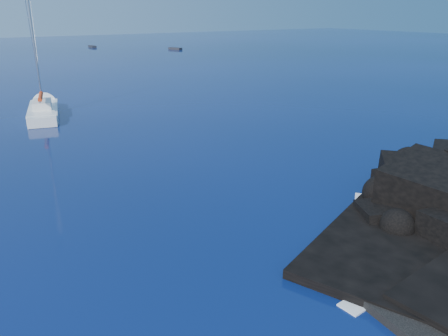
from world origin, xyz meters
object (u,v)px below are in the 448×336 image
at_px(distant_boat_a, 92,47).
at_px(sailboat, 44,116).
at_px(sunbather, 446,266).
at_px(distant_boat_b, 175,50).

bearing_deg(distant_boat_a, sailboat, -110.40).
relative_size(sailboat, sunbather, 8.15).
xyz_separation_m(distant_boat_a, distant_boat_b, (17.94, -20.67, 0.00)).
height_order(sunbather, distant_boat_a, sunbather).
bearing_deg(distant_boat_b, sailboat, -147.98).
distance_m(distant_boat_a, distant_boat_b, 27.37).
distance_m(sailboat, distant_boat_b, 84.42).
bearing_deg(distant_boat_b, sunbather, -132.59).
relative_size(sailboat, distant_boat_b, 3.43).
bearing_deg(sailboat, distant_boat_b, 66.41).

